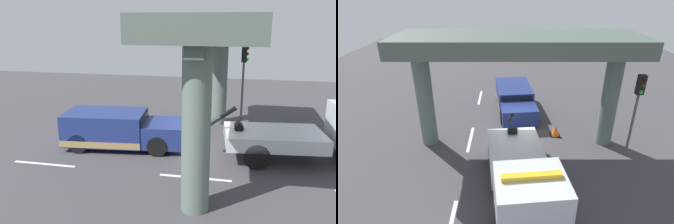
% 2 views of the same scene
% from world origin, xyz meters
% --- Properties ---
extents(ground_plane, '(60.00, 40.00, 0.10)m').
position_xyz_m(ground_plane, '(0.00, 0.00, -0.05)').
color(ground_plane, '#423F44').
extents(lane_stripe_west, '(2.60, 0.16, 0.01)m').
position_xyz_m(lane_stripe_west, '(-6.00, -2.54, 0.00)').
color(lane_stripe_west, silver).
rests_on(lane_stripe_west, ground).
extents(lane_stripe_mid, '(2.60, 0.16, 0.01)m').
position_xyz_m(lane_stripe_mid, '(0.00, -2.54, 0.00)').
color(lane_stripe_mid, silver).
rests_on(lane_stripe_mid, ground).
extents(tow_truck_white, '(7.34, 2.99, 2.46)m').
position_xyz_m(tow_truck_white, '(4.73, 0.08, 1.20)').
color(tow_truck_white, silver).
rests_on(tow_truck_white, ground).
extents(towed_van_green, '(5.39, 2.69, 1.58)m').
position_xyz_m(towed_van_green, '(-3.80, -0.01, 0.78)').
color(towed_van_green, navy).
rests_on(towed_van_green, ground).
extents(overpass_structure, '(3.60, 11.34, 5.69)m').
position_xyz_m(overpass_structure, '(0.27, 0.00, 4.79)').
color(overpass_structure, '#596B60').
rests_on(overpass_structure, ground).
extents(traffic_light_near, '(0.39, 0.32, 4.18)m').
position_xyz_m(traffic_light_near, '(1.52, 5.42, 3.05)').
color(traffic_light_near, '#515456').
rests_on(traffic_light_near, ground).
extents(traffic_cone_orange, '(0.54, 0.54, 0.64)m').
position_xyz_m(traffic_cone_orange, '(-0.40, 2.19, 0.31)').
color(traffic_cone_orange, orange).
rests_on(traffic_cone_orange, ground).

